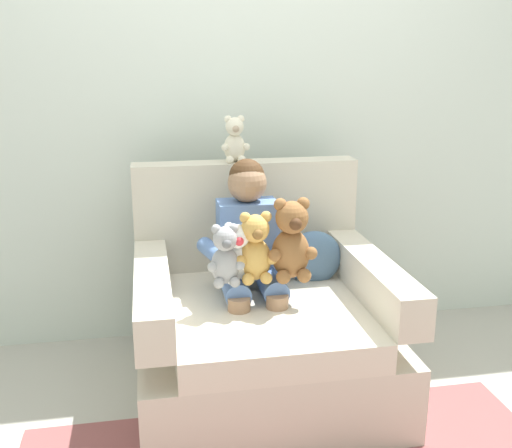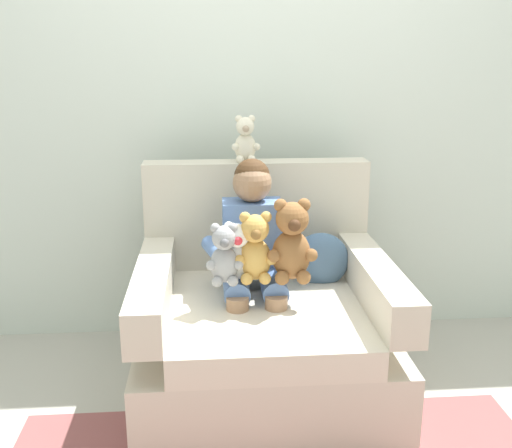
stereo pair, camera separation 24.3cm
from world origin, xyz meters
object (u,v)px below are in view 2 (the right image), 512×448
Objects in this scene: plush_white at (237,253)px; plush_cream_on_backrest at (245,140)px; seated_child at (253,246)px; plush_brown at (292,243)px; plush_grey at (224,256)px; plush_honey at (255,249)px; throw_pillow at (321,260)px; armchair at (263,326)px.

plush_cream_on_backrest is (0.06, 0.48, 0.39)m from plush_white.
plush_brown is (0.15, -0.15, 0.06)m from seated_child.
plush_white is at bearing 31.57° from plush_grey.
throw_pillow is (0.32, 0.25, -0.15)m from plush_honey.
plush_honey is at bearing -141.87° from throw_pillow.
plush_honey is 1.17× the size of plush_white.
plush_grey is 0.73× the size of plush_brown.
plush_honey reaches higher than plush_grey.
throw_pillow is at bearing 26.48° from plush_honey.
armchair is at bearing 54.86° from plush_honey.
armchair is 4.25× the size of plush_white.
plush_cream_on_backrest is at bearing 97.65° from armchair.
armchair reaches higher than plush_white.
plush_honey is 0.15m from plush_brown.
seated_child is 2.79× the size of plush_honey.
plush_cream_on_backrest reaches higher than plush_brown.
plush_white is 0.48m from throw_pillow.
plush_brown is (0.28, 0.02, 0.04)m from plush_grey.
plush_grey is 0.98× the size of throw_pillow.
plush_cream_on_backrest reaches higher than plush_honey.
seated_child is 0.35m from throw_pillow.
plush_honey reaches higher than throw_pillow.
seated_child is 0.21m from plush_grey.
plush_brown is 0.63m from plush_cream_on_backrest.
plush_brown reaches higher than plush_white.
plush_white is 1.15× the size of plush_cream_on_backrest.
plush_grey is 1.16× the size of plush_cream_on_backrest.
plush_grey is at bearing -142.58° from plush_white.
plush_white reaches higher than throw_pillow.
seated_child is at bearing 76.48° from plush_honey.
plush_cream_on_backrest is (-0.16, 0.50, 0.35)m from plush_brown.
armchair is 4.89× the size of plush_cream_on_backrest.
plush_cream_on_backrest is (-0.01, 0.49, 0.37)m from plush_honey.
plush_honey is at bearing -100.34° from seated_child.
armchair is 0.40m from plush_white.
plush_grey is 0.54m from throw_pillow.
armchair is at bearing 45.61° from plush_white.
armchair is 1.30× the size of seated_child.
seated_child is 0.53m from plush_cream_on_backrest.
plush_brown reaches higher than throw_pillow.
plush_honey is (-0.00, -0.15, 0.03)m from seated_child.
plush_brown is at bearing 4.98° from plush_grey.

